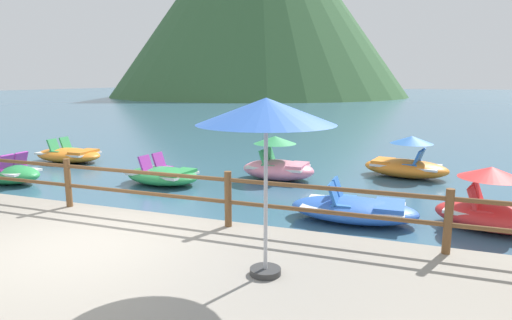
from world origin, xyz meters
TOP-DOWN VIEW (x-y plane):
  - ground_plane at (0.00, 40.00)m, footprint 200.00×200.00m
  - dock_railing at (-0.00, 1.55)m, footprint 23.92×0.12m
  - beach_umbrella at (2.90, -0.00)m, footprint 1.70×1.70m
  - pedal_boat_0 at (4.35, 8.55)m, footprint 2.62×1.71m
  - pedal_boat_1 at (-1.93, 5.27)m, footprint 2.35×1.65m
  - pedal_boat_2 at (-6.84, 6.99)m, footprint 2.50×1.40m
  - pedal_boat_3 at (0.89, 6.91)m, footprint 2.15×1.35m
  - pedal_boat_4 at (6.07, 4.22)m, footprint 2.37×1.75m
  - pedal_boat_6 at (3.50, 3.83)m, footprint 2.58×1.35m
  - pedal_boat_7 at (-6.11, 3.82)m, footprint 2.25×1.16m

SIDE VIEW (x-z plane):
  - ground_plane at x=0.00m, z-range 0.00..0.00m
  - pedal_boat_1 at x=-1.93m, z-range -0.16..0.65m
  - pedal_boat_6 at x=3.50m, z-range -0.16..0.66m
  - pedal_boat_2 at x=-6.84m, z-range -0.16..0.67m
  - pedal_boat_7 at x=-6.11m, z-range -0.15..0.72m
  - pedal_boat_0 at x=4.35m, z-range -0.21..1.02m
  - pedal_boat_4 at x=6.07m, z-range -0.20..1.02m
  - pedal_boat_3 at x=0.89m, z-range -0.19..1.06m
  - dock_railing at x=0.00m, z-range 0.50..1.45m
  - beach_umbrella at x=2.90m, z-range 1.33..3.57m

